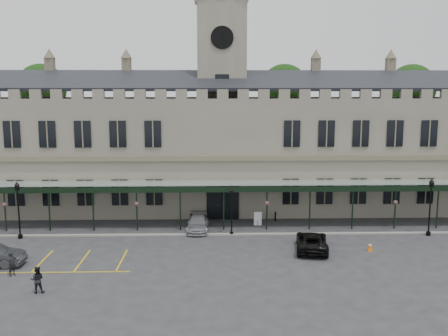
{
  "coord_description": "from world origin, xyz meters",
  "views": [
    {
      "loc": [
        -1.11,
        -37.65,
        12.97
      ],
      "look_at": [
        0.0,
        6.0,
        6.0
      ],
      "focal_mm": 40.0,
      "sensor_mm": 36.0,
      "label": 1
    }
  ],
  "objects_px": {
    "lamp_post_mid": "(232,207)",
    "sign_board": "(258,219)",
    "car_taxi": "(198,223)",
    "clock_tower": "(222,87)",
    "person_b": "(37,280)",
    "traffic_cone": "(370,246)",
    "person_a": "(12,264)",
    "lamp_post_left": "(18,205)",
    "lamp_post_right": "(430,202)",
    "station_building": "(222,149)",
    "car_van": "(312,241)"
  },
  "relations": [
    {
      "from": "lamp_post_left",
      "to": "person_a",
      "type": "xyz_separation_m",
      "value": [
        2.8,
        -8.9,
        -2.12
      ]
    },
    {
      "from": "person_b",
      "to": "station_building",
      "type": "bearing_deg",
      "value": -128.03
    },
    {
      "from": "lamp_post_right",
      "to": "car_van",
      "type": "relative_size",
      "value": 0.98
    },
    {
      "from": "person_a",
      "to": "lamp_post_mid",
      "type": "bearing_deg",
      "value": -29.92
    },
    {
      "from": "traffic_cone",
      "to": "sign_board",
      "type": "xyz_separation_m",
      "value": [
        -8.38,
        7.8,
        0.28
      ]
    },
    {
      "from": "lamp_post_left",
      "to": "lamp_post_mid",
      "type": "xyz_separation_m",
      "value": [
        18.55,
        0.57,
        -0.42
      ]
    },
    {
      "from": "lamp_post_mid",
      "to": "lamp_post_right",
      "type": "height_order",
      "value": "lamp_post_right"
    },
    {
      "from": "lamp_post_mid",
      "to": "sign_board",
      "type": "distance_m",
      "value": 4.52
    },
    {
      "from": "traffic_cone",
      "to": "lamp_post_mid",
      "type": "bearing_deg",
      "value": 156.98
    },
    {
      "from": "lamp_post_mid",
      "to": "traffic_cone",
      "type": "relative_size",
      "value": 6.05
    },
    {
      "from": "lamp_post_mid",
      "to": "car_taxi",
      "type": "distance_m",
      "value": 3.9
    },
    {
      "from": "traffic_cone",
      "to": "person_a",
      "type": "relative_size",
      "value": 0.41
    },
    {
      "from": "traffic_cone",
      "to": "sign_board",
      "type": "height_order",
      "value": "sign_board"
    },
    {
      "from": "traffic_cone",
      "to": "person_b",
      "type": "height_order",
      "value": "person_b"
    },
    {
      "from": "car_taxi",
      "to": "car_van",
      "type": "relative_size",
      "value": 0.88
    },
    {
      "from": "car_van",
      "to": "car_taxi",
      "type": "bearing_deg",
      "value": -22.92
    },
    {
      "from": "clock_tower",
      "to": "lamp_post_mid",
      "type": "relative_size",
      "value": 5.73
    },
    {
      "from": "lamp_post_right",
      "to": "person_b",
      "type": "relative_size",
      "value": 2.94
    },
    {
      "from": "traffic_cone",
      "to": "car_taxi",
      "type": "bearing_deg",
      "value": 156.25
    },
    {
      "from": "traffic_cone",
      "to": "sign_board",
      "type": "relative_size",
      "value": 0.55
    },
    {
      "from": "lamp_post_right",
      "to": "person_a",
      "type": "distance_m",
      "value": 34.54
    },
    {
      "from": "clock_tower",
      "to": "traffic_cone",
      "type": "relative_size",
      "value": 34.69
    },
    {
      "from": "lamp_post_mid",
      "to": "traffic_cone",
      "type": "distance_m",
      "value": 12.17
    },
    {
      "from": "lamp_post_right",
      "to": "car_van",
      "type": "xyz_separation_m",
      "value": [
        -11.23,
        -3.79,
        -2.33
      ]
    },
    {
      "from": "person_a",
      "to": "station_building",
      "type": "bearing_deg",
      "value": -8.1
    },
    {
      "from": "lamp_post_left",
      "to": "person_b",
      "type": "xyz_separation_m",
      "value": [
        5.58,
        -11.92,
        -2.11
      ]
    },
    {
      "from": "lamp_post_mid",
      "to": "car_van",
      "type": "height_order",
      "value": "lamp_post_mid"
    },
    {
      "from": "traffic_cone",
      "to": "lamp_post_left",
      "type": "bearing_deg",
      "value": 172.08
    },
    {
      "from": "sign_board",
      "to": "person_a",
      "type": "relative_size",
      "value": 0.74
    },
    {
      "from": "station_building",
      "to": "sign_board",
      "type": "height_order",
      "value": "station_building"
    },
    {
      "from": "lamp_post_mid",
      "to": "car_taxi",
      "type": "relative_size",
      "value": 0.93
    },
    {
      "from": "traffic_cone",
      "to": "car_van",
      "type": "relative_size",
      "value": 0.14
    },
    {
      "from": "clock_tower",
      "to": "person_a",
      "type": "height_order",
      "value": "clock_tower"
    },
    {
      "from": "lamp_post_mid",
      "to": "person_b",
      "type": "distance_m",
      "value": 18.08
    },
    {
      "from": "station_building",
      "to": "car_taxi",
      "type": "xyz_separation_m",
      "value": [
        -2.39,
        -8.9,
        -5.79
      ]
    },
    {
      "from": "sign_board",
      "to": "clock_tower",
      "type": "bearing_deg",
      "value": 112.32
    },
    {
      "from": "lamp_post_left",
      "to": "sign_board",
      "type": "height_order",
      "value": "lamp_post_left"
    },
    {
      "from": "car_taxi",
      "to": "lamp_post_mid",
      "type": "bearing_deg",
      "value": -24.64
    },
    {
      "from": "lamp_post_right",
      "to": "sign_board",
      "type": "distance_m",
      "value": 15.57
    },
    {
      "from": "traffic_cone",
      "to": "person_a",
      "type": "distance_m",
      "value": 27.19
    },
    {
      "from": "lamp_post_left",
      "to": "sign_board",
      "type": "bearing_deg",
      "value": 9.87
    },
    {
      "from": "sign_board",
      "to": "car_van",
      "type": "bearing_deg",
      "value": -65.7
    },
    {
      "from": "station_building",
      "to": "lamp_post_left",
      "type": "xyz_separation_m",
      "value": [
        -17.88,
        -10.98,
        -3.48
      ]
    },
    {
      "from": "lamp_post_right",
      "to": "car_taxi",
      "type": "height_order",
      "value": "lamp_post_right"
    },
    {
      "from": "traffic_cone",
      "to": "person_a",
      "type": "height_order",
      "value": "person_a"
    },
    {
      "from": "clock_tower",
      "to": "person_a",
      "type": "bearing_deg",
      "value": -127.06
    },
    {
      "from": "clock_tower",
      "to": "lamp_post_left",
      "type": "bearing_deg",
      "value": -148.25
    },
    {
      "from": "car_taxi",
      "to": "lamp_post_right",
      "type": "bearing_deg",
      "value": -4.23
    },
    {
      "from": "clock_tower",
      "to": "person_b",
      "type": "bearing_deg",
      "value": -118.15
    },
    {
      "from": "clock_tower",
      "to": "sign_board",
      "type": "distance_m",
      "value": 14.87
    }
  ]
}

